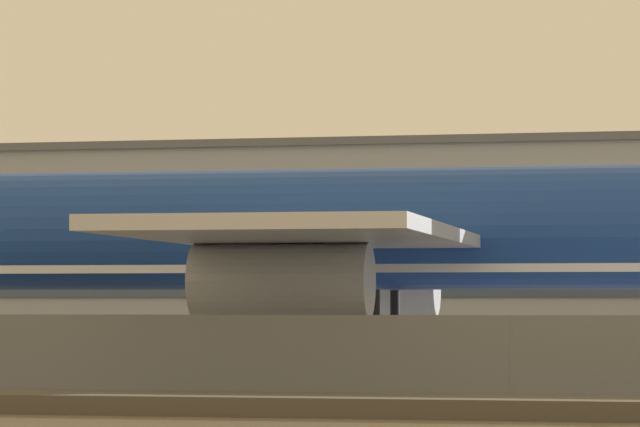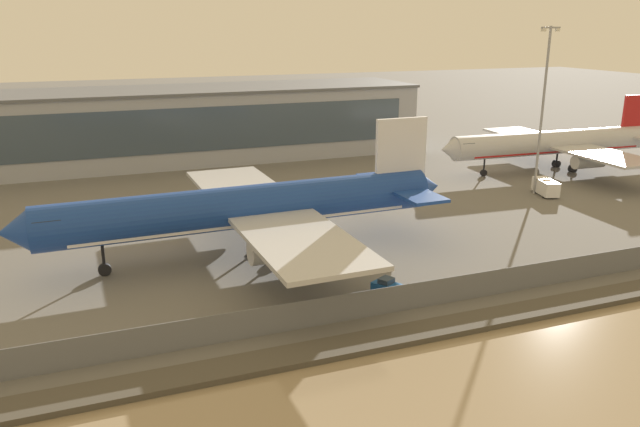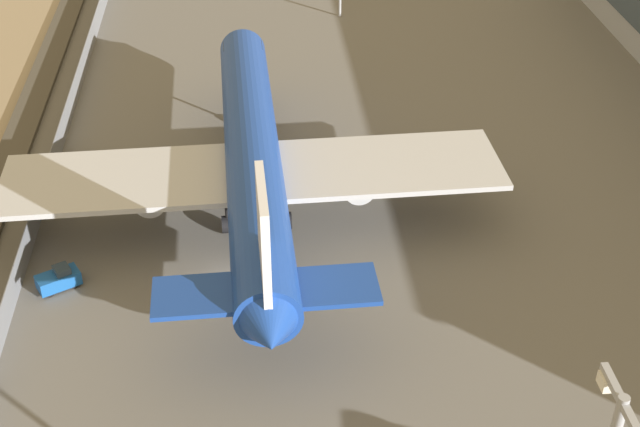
# 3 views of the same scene
# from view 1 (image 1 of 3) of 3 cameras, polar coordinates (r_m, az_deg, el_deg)

# --- Properties ---
(ground_plane) EXTENTS (500.00, 500.00, 0.00)m
(ground_plane) POSITION_cam_1_polar(r_m,az_deg,el_deg) (66.99, 7.39, -5.13)
(ground_plane) COLOR #66635E
(shoreline_seawall) EXTENTS (320.00, 3.00, 0.50)m
(shoreline_seawall) POSITION_cam_1_polar(r_m,az_deg,el_deg) (46.61, 5.20, -5.90)
(shoreline_seawall) COLOR #474238
(shoreline_seawall) RESTS_ON ground
(perimeter_fence) EXTENTS (280.00, 0.10, 2.50)m
(perimeter_fence) POSITION_cam_1_polar(r_m,az_deg,el_deg) (51.03, 5.83, -4.50)
(perimeter_fence) COLOR slate
(perimeter_fence) RESTS_ON ground
(cargo_jet_blue) EXTENTS (48.07, 41.00, 14.17)m
(cargo_jet_blue) POSITION_cam_1_polar(r_m,az_deg,el_deg) (70.60, 0.17, -0.64)
(cargo_jet_blue) COLOR #193D93
(cargo_jet_blue) RESTS_ON ground
(baggage_tug) EXTENTS (2.92, 3.58, 1.80)m
(baggage_tug) POSITION_cam_1_polar(r_m,az_deg,el_deg) (54.09, 5.90, -4.87)
(baggage_tug) COLOR #19519E
(baggage_tug) RESTS_ON ground
(terminal_building) EXTENTS (100.43, 20.08, 13.16)m
(terminal_building) POSITION_cam_1_polar(r_m,az_deg,el_deg) (125.09, 3.33, -1.00)
(terminal_building) COLOR #9EA3AD
(terminal_building) RESTS_ON ground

